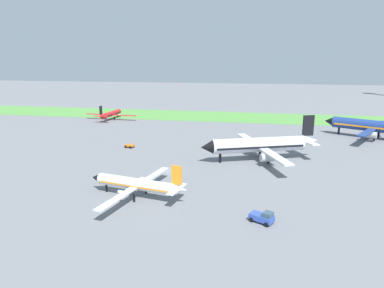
% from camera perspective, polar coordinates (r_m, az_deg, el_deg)
% --- Properties ---
extents(ground_plane, '(600.00, 600.00, 0.00)m').
position_cam_1_polar(ground_plane, '(77.64, -3.37, -4.44)').
color(ground_plane, slate).
extents(grass_taxiway_strip, '(360.00, 28.00, 0.08)m').
position_cam_1_polar(grass_taxiway_strip, '(152.31, 3.95, 4.61)').
color(grass_taxiway_strip, '#549342').
rests_on(grass_taxiway_strip, ground_plane).
extents(airplane_parked_jet_far, '(28.70, 28.75, 11.15)m').
position_cam_1_polar(airplane_parked_jet_far, '(122.02, 28.03, 2.62)').
color(airplane_parked_jet_far, navy).
rests_on(airplane_parked_jet_far, ground_plane).
extents(airplane_foreground_turboprop, '(19.73, 22.92, 6.93)m').
position_cam_1_polar(airplane_foreground_turboprop, '(63.00, -9.17, -6.57)').
color(airplane_foreground_turboprop, silver).
rests_on(airplane_foreground_turboprop, ground_plane).
extents(airplane_taxiing_turboprop, '(22.59, 19.35, 6.76)m').
position_cam_1_polar(airplane_taxiing_turboprop, '(146.97, -13.39, 4.90)').
color(airplane_taxiing_turboprop, red).
rests_on(airplane_taxiing_turboprop, ground_plane).
extents(airplane_midfield_jet, '(29.42, 29.62, 10.98)m').
position_cam_1_polar(airplane_midfield_jet, '(85.91, 11.37, -0.15)').
color(airplane_midfield_jet, silver).
rests_on(airplane_midfield_jet, ground_plane).
extents(pushback_tug_near_gate, '(4.02, 3.33, 1.95)m').
position_cam_1_polar(pushback_tug_near_gate, '(54.60, 11.68, -11.83)').
color(pushback_tug_near_gate, '#334FB2').
rests_on(pushback_tug_near_gate, ground_plane).
extents(baggage_cart_midfield, '(2.74, 2.28, 0.90)m').
position_cam_1_polar(baggage_cart_midfield, '(98.96, -10.35, -0.29)').
color(baggage_cart_midfield, orange).
rests_on(baggage_cart_midfield, ground_plane).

